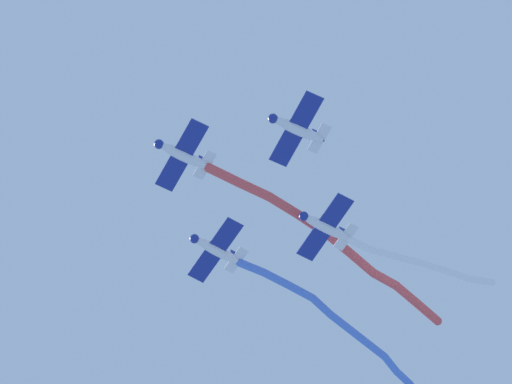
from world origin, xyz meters
name	(u,v)px	position (x,y,z in m)	size (l,w,h in m)	color
airplane_lead	(182,155)	(-2.75, -6.91, 89.74)	(6.60, 5.51, 1.74)	silver
smoke_trail_lead	(334,244)	(4.29, 7.61, 91.25)	(11.16, 26.16, 3.95)	#DB4C4C
airplane_left_wing	(297,129)	(6.83, -4.83, 89.34)	(6.49, 5.59, 1.74)	silver
airplane_right_wing	(216,250)	(-4.82, 2.67, 90.04)	(6.75, 5.37, 1.74)	silver
smoke_trail_right_wing	(345,330)	(1.36, 15.86, 90.38)	(8.41, 23.55, 2.53)	#4C75DB
airplane_slot	(325,227)	(4.77, 4.75, 89.54)	(6.67, 5.45, 1.74)	silver
smoke_trail_slot	(421,263)	(10.48, 12.28, 90.03)	(9.71, 11.22, 1.83)	white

